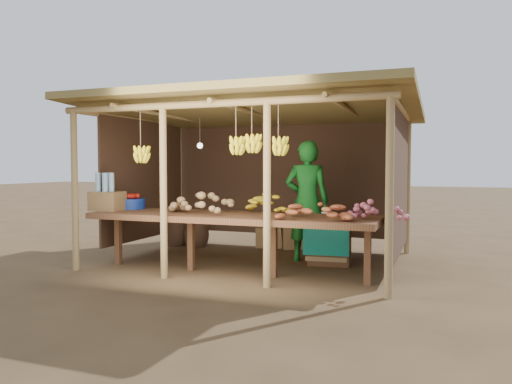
% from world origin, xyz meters
% --- Properties ---
extents(ground, '(60.00, 60.00, 0.00)m').
position_xyz_m(ground, '(0.00, 0.00, 0.00)').
color(ground, brown).
rests_on(ground, ground).
extents(stall_structure, '(4.70, 3.50, 2.43)m').
position_xyz_m(stall_structure, '(-0.01, -0.00, 1.92)').
color(stall_structure, tan).
rests_on(stall_structure, ground).
extents(counter, '(3.90, 1.05, 0.80)m').
position_xyz_m(counter, '(0.00, -0.95, 0.74)').
color(counter, brown).
rests_on(counter, ground).
extents(potato_heap, '(1.09, 0.79, 0.37)m').
position_xyz_m(potato_heap, '(-0.43, -1.01, 0.98)').
color(potato_heap, '#9D7A51').
rests_on(potato_heap, counter).
extents(sweet_potato_heap, '(0.91, 0.60, 0.35)m').
position_xyz_m(sweet_potato_heap, '(1.22, -1.15, 0.98)').
color(sweet_potato_heap, '#A04B29').
rests_on(sweet_potato_heap, counter).
extents(onion_heap, '(0.89, 0.65, 0.36)m').
position_xyz_m(onion_heap, '(1.90, -0.99, 0.98)').
color(onion_heap, '#C15E6E').
rests_on(onion_heap, counter).
extents(banana_pile, '(0.76, 0.56, 0.35)m').
position_xyz_m(banana_pile, '(0.39, -0.51, 0.98)').
color(banana_pile, yellow).
rests_on(banana_pile, counter).
extents(tomato_basin, '(0.44, 0.44, 0.23)m').
position_xyz_m(tomato_basin, '(-1.75, -0.70, 0.89)').
color(tomato_basin, navy).
rests_on(tomato_basin, counter).
extents(bottle_box, '(0.45, 0.37, 0.55)m').
position_xyz_m(bottle_box, '(-1.90, -1.06, 1.01)').
color(bottle_box, olive).
rests_on(bottle_box, counter).
extents(vendor, '(0.73, 0.54, 1.82)m').
position_xyz_m(vendor, '(0.72, 0.28, 0.91)').
color(vendor, '#197123').
rests_on(vendor, ground).
extents(tarp_crate, '(0.71, 0.63, 0.78)m').
position_xyz_m(tarp_crate, '(1.09, 0.18, 0.32)').
color(tarp_crate, brown).
rests_on(tarp_crate, ground).
extents(carton_stack, '(1.02, 0.48, 0.71)m').
position_xyz_m(carton_stack, '(0.11, 1.20, 0.31)').
color(carton_stack, olive).
rests_on(carton_stack, ground).
extents(burlap_sacks, '(0.88, 0.46, 0.62)m').
position_xyz_m(burlap_sacks, '(-1.68, 0.88, 0.27)').
color(burlap_sacks, '#4D3324').
rests_on(burlap_sacks, ground).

